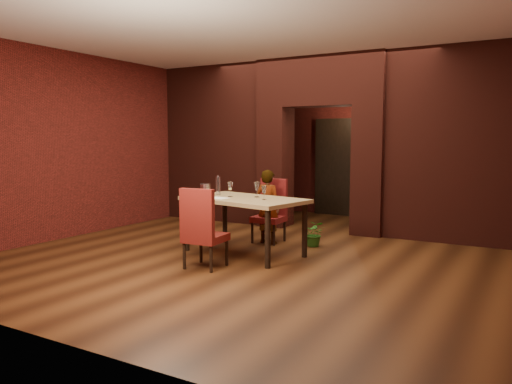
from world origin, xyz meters
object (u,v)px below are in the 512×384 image
Objects in this scene: wine_glass_a at (230,189)px; wine_bucket at (205,190)px; wine_glass_c at (264,193)px; water_bottle at (218,185)px; chair_near at (206,228)px; dining_table at (244,226)px; chair_far at (269,211)px; person_seated at (268,207)px; wine_glass_b at (257,190)px; potted_plant at (314,234)px.

wine_glass_a is 1.16× the size of wine_bucket.
wine_glass_c is 0.64× the size of water_bottle.
water_bottle is at bearing 156.08° from wine_glass_a.
chair_near is 1.04m from wine_bucket.
dining_table is at bearing -1.28° from wine_glass_a.
water_bottle is at bearing -122.20° from chair_far.
water_bottle reaches higher than wine_glass_c.
person_seated reaches higher than chair_far.
chair_far is 0.11m from person_seated.
chair_near is at bearing -89.57° from chair_far.
wine_glass_b reaches higher than wine_glass_c.
wine_glass_b reaches higher than wine_bucket.
dining_table is 0.93m from chair_far.
person_seated is 1.05m from wine_glass_c.
chair_far is 0.98× the size of chair_near.
dining_table is at bearing 97.93° from person_seated.
wine_glass_b is (0.13, 0.16, 0.53)m from dining_table.
wine_glass_a is 0.98× the size of wine_glass_b.
wine_bucket is (-0.58, -0.15, 0.52)m from dining_table.
wine_bucket is (-0.34, -0.16, -0.01)m from wine_glass_a.
dining_table is 9.33× the size of wine_glass_c.
water_bottle reaches higher than wine_glass_a.
chair_far is at bearing -174.92° from potted_plant.
potted_plant is at bearing 41.62° from wine_bucket.
dining_table is 1.24m from potted_plant.
wine_glass_c is 1.32m from potted_plant.
wine_glass_b is at bearing 109.29° from person_seated.
wine_glass_a is at bearing 24.74° from wine_bucket.
chair_far is 5.42× the size of wine_glass_c.
chair_far is 4.71× the size of wine_glass_a.
potted_plant is at bearing 55.51° from wine_glass_b.
person_seated is at bearing 105.34° from wine_glass_b.
wine_glass_a is 0.74× the size of water_bottle.
chair_near reaches higher than wine_bucket.
wine_glass_a is 0.40m from wine_glass_b.
wine_bucket is at bearing -173.90° from wine_glass_c.
wine_glass_b is 1.26m from potted_plant.
water_bottle reaches higher than wine_bucket.
chair_near is at bearing -54.44° from wine_bucket.
wine_glass_b is (0.37, 0.15, 0.00)m from wine_glass_a.
chair_far is at bearing 106.54° from dining_table.
potted_plant is at bearing 46.19° from wine_glass_a.
dining_table is 0.57m from wine_glass_b.
chair_far is at bearing 114.98° from wine_glass_c.
chair_near is 5.58× the size of wine_bucket.
wine_bucket is at bearing -58.40° from chair_near.
dining_table is at bearing -129.91° from wine_glass_b.
wine_glass_a is 0.53× the size of potted_plant.
dining_table is 0.94m from chair_near.
wine_glass_b is 0.55× the size of potted_plant.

